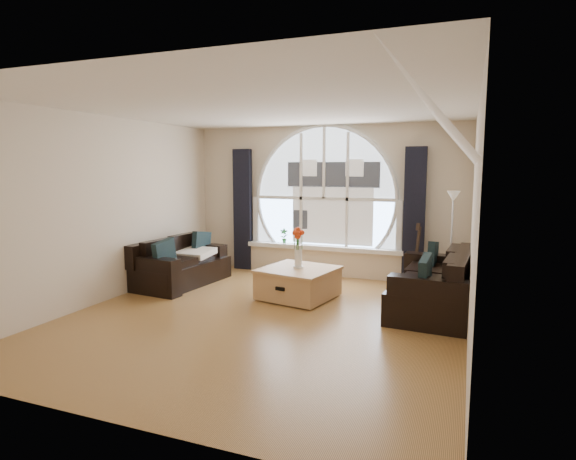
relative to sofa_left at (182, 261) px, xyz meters
The scene contains 21 objects.
ground 2.36m from the sofa_left, 29.86° to the right, with size 5.00×5.50×0.01m, color brown.
ceiling 3.27m from the sofa_left, 29.86° to the right, with size 5.00×5.50×0.01m, color silver.
wall_back 2.74m from the sofa_left, 38.37° to the left, with size 5.00×0.01×2.70m, color beige.
wall_front 4.50m from the sofa_left, 62.73° to the right, with size 5.00×0.01×2.70m, color beige.
wall_left 1.57m from the sofa_left, 112.83° to the right, with size 0.01×5.50×2.70m, color beige.
wall_right 4.75m from the sofa_left, 14.37° to the right, with size 0.01×5.50×2.70m, color beige.
attic_slope 4.78m from the sofa_left, 15.34° to the right, with size 0.92×5.50×0.72m, color silver.
arched_window 2.83m from the sofa_left, 37.84° to the left, with size 2.60×0.06×2.15m, color silver.
window_sill 2.51m from the sofa_left, 36.58° to the left, with size 2.90×0.22×0.08m, color white.
window_frame 2.81m from the sofa_left, 37.30° to the left, with size 2.76×0.08×2.15m, color white.
neighbor_house 2.88m from the sofa_left, 35.60° to the left, with size 1.70×0.02×1.50m, color silver.
curtain_left 1.70m from the sofa_left, 74.34° to the left, with size 0.35×0.12×2.30m, color black.
curtain_right 3.97m from the sofa_left, 22.19° to the left, with size 0.35×0.12×2.30m, color black.
sofa_left is the anchor object (origin of this frame).
sofa_right 4.05m from the sofa_left, ahead, with size 0.94×1.88×0.83m, color black.
coffee_chest 2.13m from the sofa_left, ahead, with size 1.02×1.02×0.50m, color tan.
throw_blanket 0.28m from the sofa_left, 63.97° to the left, with size 0.55×0.55×0.10m, color silver.
vase_flowers 2.16m from the sofa_left, ahead, with size 0.24×0.24×0.70m, color white.
floor_lamp 4.37m from the sofa_left, 13.46° to the left, with size 0.24×0.24×1.60m, color #B2B2B2.
guitar 3.94m from the sofa_left, 19.85° to the left, with size 0.36×0.24×1.06m, color brown.
potted_plant 1.97m from the sofa_left, 49.95° to the left, with size 0.14×0.10×0.28m, color #1E6023.
Camera 1 is at (2.44, -5.41, 1.95)m, focal length 29.23 mm.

